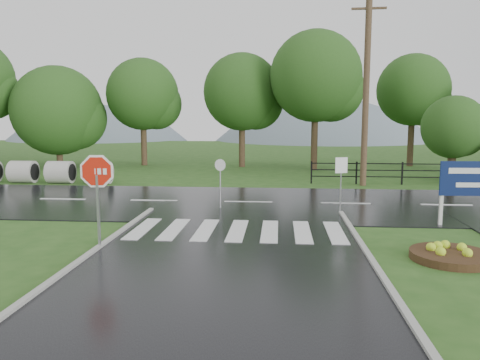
{
  "coord_description": "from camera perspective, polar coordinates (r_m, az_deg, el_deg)",
  "views": [
    {
      "loc": [
        1.26,
        -9.11,
        3.55
      ],
      "look_at": [
        -0.01,
        6.0,
        1.5
      ],
      "focal_mm": 35.0,
      "sensor_mm": 36.0,
      "label": 1
    }
  ],
  "objects": [
    {
      "name": "main_road",
      "position": [
        19.48,
        1.0,
        -2.81
      ],
      "size": [
        90.0,
        8.0,
        0.04
      ],
      "primitive_type": "cube",
      "color": "black",
      "rests_on": "ground"
    },
    {
      "name": "reg_sign_round",
      "position": [
        18.0,
        -2.42,
        0.38
      ],
      "size": [
        0.43,
        0.17,
        1.95
      ],
      "color": "#939399",
      "rests_on": "ground"
    },
    {
      "name": "treeline",
      "position": [
        33.3,
        4.32,
        1.55
      ],
      "size": [
        83.2,
        5.2,
        10.0
      ],
      "color": "#1E4616",
      "rests_on": "ground"
    },
    {
      "name": "reg_sign_small",
      "position": [
        17.35,
        12.22,
        0.71
      ],
      "size": [
        0.45,
        0.16,
        2.1
      ],
      "color": "#939399",
      "rests_on": "ground"
    },
    {
      "name": "culvert_pipes",
      "position": [
        27.96,
        -24.92,
        0.92
      ],
      "size": [
        9.7,
        1.2,
        1.2
      ],
      "color": "#9E9B93",
      "rests_on": "ground"
    },
    {
      "name": "crosswalk",
      "position": [
        14.59,
        -0.31,
        -6.14
      ],
      "size": [
        6.5,
        2.8,
        0.02
      ],
      "color": "silver",
      "rests_on": "ground"
    },
    {
      "name": "stop_sign",
      "position": [
        12.97,
        -17.03,
        0.03
      ],
      "size": [
        1.21,
        0.18,
        2.73
      ],
      "color": "#939399",
      "rests_on": "ground"
    },
    {
      "name": "hills",
      "position": [
        76.56,
        6.36,
        -6.79
      ],
      "size": [
        102.0,
        48.0,
        48.0
      ],
      "color": "slate",
      "rests_on": "ground"
    },
    {
      "name": "utility_pole_east",
      "position": [
        25.03,
        15.12,
        10.54
      ],
      "size": [
        1.72,
        0.32,
        9.66
      ],
      "color": "#473523",
      "rests_on": "ground"
    },
    {
      "name": "ground",
      "position": [
        9.86,
        -2.96,
        -13.41
      ],
      "size": [
        120.0,
        120.0,
        0.0
      ],
      "primitive_type": "plane",
      "color": "#2A521B",
      "rests_on": "ground"
    },
    {
      "name": "fence_west",
      "position": [
        26.09,
        19.17,
        1.05
      ],
      "size": [
        9.58,
        0.08,
        1.2
      ],
      "color": "black",
      "rests_on": "ground"
    },
    {
      "name": "estate_billboard",
      "position": [
        16.89,
        27.05,
        -0.21
      ],
      "size": [
        2.45,
        0.15,
        2.14
      ],
      "color": "silver",
      "rests_on": "ground"
    },
    {
      "name": "entrance_tree_left",
      "position": [
        28.26,
        24.6,
        5.86
      ],
      "size": [
        3.44,
        3.44,
        4.73
      ],
      "color": "#3D2B1C",
      "rests_on": "ground"
    },
    {
      "name": "flower_bed",
      "position": [
        12.94,
        24.35,
        -8.24
      ],
      "size": [
        2.0,
        2.0,
        0.4
      ],
      "color": "#332111",
      "rests_on": "ground"
    }
  ]
}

